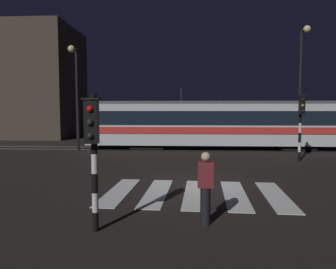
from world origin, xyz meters
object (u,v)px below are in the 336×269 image
at_px(tram, 221,123).
at_px(pedestrian_waiting_at_kerb, 205,188).
at_px(traffic_light_corner_far_right, 301,117).
at_px(street_lamp_trackside_left, 76,85).
at_px(street_lamp_trackside_right, 302,75).
at_px(traffic_light_kerb_mid_left, 93,142).

bearing_deg(tram, pedestrian_waiting_at_kerb, -97.67).
bearing_deg(traffic_light_corner_far_right, street_lamp_trackside_left, 162.71).
bearing_deg(street_lamp_trackside_right, traffic_light_kerb_mid_left, -123.07).
relative_size(traffic_light_kerb_mid_left, street_lamp_trackside_left, 0.45).
bearing_deg(street_lamp_trackside_right, pedestrian_waiting_at_kerb, -116.75).
relative_size(street_lamp_trackside_left, pedestrian_waiting_at_kerb, 3.92).
bearing_deg(traffic_light_kerb_mid_left, street_lamp_trackside_right, 56.93).
bearing_deg(traffic_light_kerb_mid_left, traffic_light_corner_far_right, 51.81).
distance_m(traffic_light_kerb_mid_left, street_lamp_trackside_right, 17.47).
distance_m(traffic_light_corner_far_right, tram, 6.25).
bearing_deg(street_lamp_trackside_left, pedestrian_waiting_at_kerb, -60.45).
bearing_deg(pedestrian_waiting_at_kerb, traffic_light_kerb_mid_left, -165.20).
relative_size(traffic_light_corner_far_right, traffic_light_kerb_mid_left, 1.16).
xyz_separation_m(traffic_light_corner_far_right, street_lamp_trackside_right, (1.52, 4.42, 2.60)).
distance_m(street_lamp_trackside_left, pedestrian_waiting_at_kerb, 15.81).
height_order(traffic_light_corner_far_right, pedestrian_waiting_at_kerb, traffic_light_corner_far_right).
bearing_deg(tram, street_lamp_trackside_right, -8.59).
bearing_deg(traffic_light_kerb_mid_left, street_lamp_trackside_left, 110.14).
relative_size(tram, pedestrian_waiting_at_kerb, 10.62).
bearing_deg(pedestrian_waiting_at_kerb, traffic_light_corner_far_right, 59.91).
xyz_separation_m(traffic_light_kerb_mid_left, tram, (4.41, 15.19, -0.24)).
bearing_deg(tram, street_lamp_trackside_left, -173.37).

